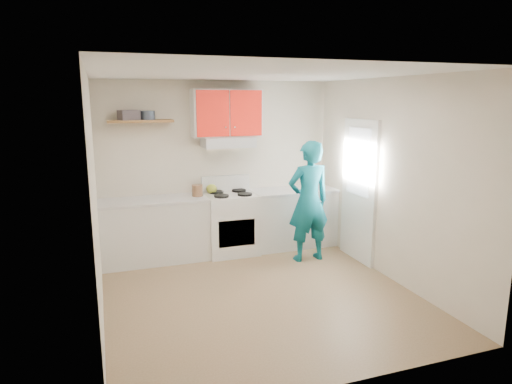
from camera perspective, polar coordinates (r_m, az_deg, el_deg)
name	(u,v)px	position (r m, az deg, el deg)	size (l,w,h in m)	color
floor	(259,294)	(5.63, 0.42, -12.74)	(3.80, 3.80, 0.00)	brown
ceiling	(260,74)	(5.13, 0.46, 14.73)	(3.60, 3.80, 0.04)	white
back_wall	(218,166)	(7.02, -4.80, 3.23)	(3.60, 0.04, 2.60)	beige
front_wall	(343,235)	(3.55, 10.87, -5.38)	(3.60, 0.04, 2.60)	beige
left_wall	(95,201)	(4.93, -19.66, -1.04)	(0.04, 3.80, 2.60)	beige
right_wall	(391,180)	(6.06, 16.67, 1.44)	(0.04, 3.80, 2.60)	beige
door	(359,191)	(6.67, 12.86, 0.13)	(0.05, 0.85, 2.05)	white
door_glass	(359,162)	(6.59, 12.83, 3.74)	(0.01, 0.55, 0.95)	white
counter_left	(155,231)	(6.73, -12.66, -4.81)	(1.52, 0.60, 0.90)	silver
counter_right	(293,218)	(7.28, 4.64, -3.29)	(1.32, 0.60, 0.90)	silver
stove	(231,224)	(6.91, -3.20, -4.00)	(0.76, 0.65, 0.92)	white
range_hood	(228,142)	(6.79, -3.57, 6.32)	(0.76, 0.44, 0.15)	silver
upper_cabinets	(227,113)	(6.81, -3.74, 9.92)	(1.02, 0.33, 0.70)	red
shelf	(140,121)	(6.61, -14.39, 8.66)	(0.90, 0.30, 0.04)	brown
books	(129,115)	(6.57, -15.76, 9.33)	(0.26, 0.19, 0.14)	#40383E
tin	(148,115)	(6.62, -13.52, 9.40)	(0.20, 0.20, 0.12)	#333D4C
kettle	(212,189)	(6.87, -5.64, 0.41)	(0.17, 0.17, 0.14)	olive
crock	(197,191)	(6.69, -7.41, 0.11)	(0.16, 0.16, 0.19)	brown
cutting_board	(277,191)	(7.11, 2.72, 0.17)	(0.28, 0.21, 0.02)	olive
silicone_mat	(310,189)	(7.33, 6.83, 0.41)	(0.30, 0.25, 0.01)	#B51213
person	(309,201)	(6.54, 6.65, -1.19)	(0.64, 0.42, 1.76)	#0D6879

